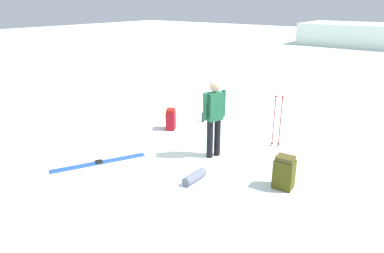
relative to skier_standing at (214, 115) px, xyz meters
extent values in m
plane|color=white|center=(-0.36, -0.30, -0.95)|extent=(80.00, 80.00, 0.00)
cylinder|color=black|center=(-0.03, -0.09, -0.53)|extent=(0.14, 0.14, 0.85)
cylinder|color=black|center=(0.03, 0.09, -0.53)|extent=(0.14, 0.14, 0.85)
cube|color=#1E5D3C|center=(0.00, 0.00, 0.20)|extent=(0.32, 0.39, 0.60)
cylinder|color=#1E5D3C|center=(-0.08, -0.23, 0.23)|extent=(0.09, 0.09, 0.58)
cylinder|color=#1E5D3C|center=(0.08, 0.23, 0.23)|extent=(0.09, 0.09, 0.58)
sphere|color=tan|center=(0.00, 0.00, 0.64)|extent=(0.22, 0.22, 0.22)
cube|color=#2752AB|center=(-1.66, -1.82, -0.94)|extent=(0.96, 1.81, 0.02)
cube|color=black|center=(-1.66, -1.82, -0.92)|extent=(0.12, 0.15, 0.03)
cube|color=#2752AB|center=(-1.75, -1.77, -0.94)|extent=(0.96, 1.81, 0.02)
cube|color=black|center=(-1.75, -1.77, -0.92)|extent=(0.12, 0.15, 0.03)
cube|color=#474513|center=(1.80, -0.36, -0.68)|extent=(0.38, 0.31, 0.55)
cube|color=#4C451E|center=(1.80, -0.36, -0.36)|extent=(0.34, 0.28, 0.08)
cube|color=maroon|center=(-1.87, 0.71, -0.72)|extent=(0.37, 0.40, 0.48)
cube|color=maroon|center=(-1.87, 0.71, -0.44)|extent=(0.33, 0.36, 0.08)
cylinder|color=maroon|center=(0.77, 1.34, -0.37)|extent=(0.02, 0.02, 1.18)
sphere|color=#A51919|center=(0.77, 1.34, 0.25)|extent=(0.05, 0.05, 0.05)
cylinder|color=black|center=(0.77, 1.34, -0.89)|extent=(0.07, 0.07, 0.01)
cylinder|color=maroon|center=(0.92, 1.39, -0.37)|extent=(0.02, 0.02, 1.18)
sphere|color=#A51919|center=(0.92, 1.39, 0.25)|extent=(0.05, 0.05, 0.05)
cylinder|color=black|center=(0.92, 1.39, -0.89)|extent=(0.07, 0.07, 0.01)
cylinder|color=slate|center=(0.37, -1.16, -0.86)|extent=(0.18, 0.55, 0.18)
cylinder|color=black|center=(-1.54, 1.73, -0.82)|extent=(0.07, 0.07, 0.26)
camera|label=1|loc=(3.93, -5.84, 2.30)|focal=32.43mm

